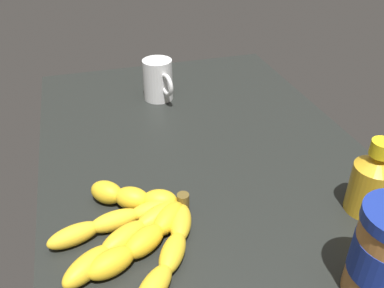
% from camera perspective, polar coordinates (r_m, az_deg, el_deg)
% --- Properties ---
extents(ground_plane, '(0.95, 0.63, 0.05)m').
position_cam_1_polar(ground_plane, '(0.82, 1.75, -2.54)').
color(ground_plane, black).
extents(banana_bunch, '(0.28, 0.23, 0.04)m').
position_cam_1_polar(banana_bunch, '(0.63, -7.65, -11.67)').
color(banana_bunch, yellow).
rests_on(banana_bunch, ground_plane).
extents(honey_bottle, '(0.07, 0.07, 0.13)m').
position_cam_1_polar(honey_bottle, '(0.70, 23.80, -4.75)').
color(honey_bottle, gold).
rests_on(honey_bottle, ground_plane).
extents(coffee_mug, '(0.11, 0.07, 0.10)m').
position_cam_1_polar(coffee_mug, '(1.00, -4.71, 8.89)').
color(coffee_mug, silver).
rests_on(coffee_mug, ground_plane).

